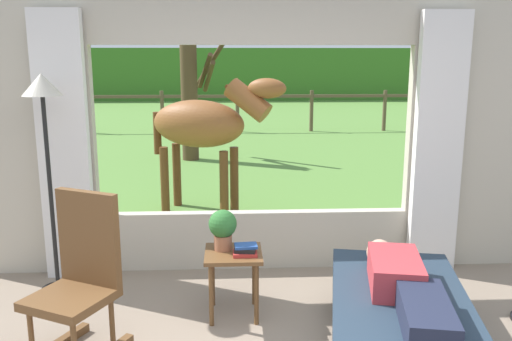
{
  "coord_description": "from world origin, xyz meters",
  "views": [
    {
      "loc": [
        -0.22,
        -2.61,
        1.99
      ],
      "look_at": [
        0.0,
        1.8,
        1.05
      ],
      "focal_mm": 37.37,
      "sensor_mm": 36.0,
      "label": 1
    }
  ],
  "objects_px": {
    "reclining_person": "(404,285)",
    "book_stack": "(245,250)",
    "potted_plant": "(223,227)",
    "pasture_tree": "(191,98)",
    "horse": "(204,125)",
    "recliner_sofa": "(399,324)",
    "side_table": "(233,263)",
    "rocking_chair": "(80,278)",
    "floor_lamp_left": "(44,118)"
  },
  "relations": [
    {
      "from": "reclining_person",
      "to": "rocking_chair",
      "type": "relative_size",
      "value": 1.28
    },
    {
      "from": "floor_lamp_left",
      "to": "pasture_tree",
      "type": "bearing_deg",
      "value": 82.54
    },
    {
      "from": "reclining_person",
      "to": "book_stack",
      "type": "xyz_separation_m",
      "value": [
        -1.03,
        0.61,
        0.04
      ]
    },
    {
      "from": "reclining_person",
      "to": "potted_plant",
      "type": "relative_size",
      "value": 4.48
    },
    {
      "from": "reclining_person",
      "to": "horse",
      "type": "bearing_deg",
      "value": 123.88
    },
    {
      "from": "book_stack",
      "to": "horse",
      "type": "bearing_deg",
      "value": 98.49
    },
    {
      "from": "potted_plant",
      "to": "pasture_tree",
      "type": "distance_m",
      "value": 6.47
    },
    {
      "from": "reclining_person",
      "to": "pasture_tree",
      "type": "bearing_deg",
      "value": 115.72
    },
    {
      "from": "book_stack",
      "to": "reclining_person",
      "type": "bearing_deg",
      "value": -30.72
    },
    {
      "from": "floor_lamp_left",
      "to": "pasture_tree",
      "type": "relative_size",
      "value": 0.79
    },
    {
      "from": "recliner_sofa",
      "to": "book_stack",
      "type": "bearing_deg",
      "value": 162.46
    },
    {
      "from": "pasture_tree",
      "to": "reclining_person",
      "type": "bearing_deg",
      "value": -75.39
    },
    {
      "from": "reclining_person",
      "to": "horse",
      "type": "distance_m",
      "value": 3.81
    },
    {
      "from": "recliner_sofa",
      "to": "rocking_chair",
      "type": "xyz_separation_m",
      "value": [
        -2.15,
        0.12,
        0.33
      ]
    },
    {
      "from": "side_table",
      "to": "potted_plant",
      "type": "height_order",
      "value": "potted_plant"
    },
    {
      "from": "floor_lamp_left",
      "to": "horse",
      "type": "height_order",
      "value": "floor_lamp_left"
    },
    {
      "from": "rocking_chair",
      "to": "potted_plant",
      "type": "height_order",
      "value": "rocking_chair"
    },
    {
      "from": "side_table",
      "to": "potted_plant",
      "type": "distance_m",
      "value": 0.29
    },
    {
      "from": "potted_plant",
      "to": "horse",
      "type": "xyz_separation_m",
      "value": [
        -0.26,
        2.74,
        0.45
      ]
    },
    {
      "from": "side_table",
      "to": "reclining_person",
      "type": "bearing_deg",
      "value": -30.92
    },
    {
      "from": "side_table",
      "to": "floor_lamp_left",
      "type": "relative_size",
      "value": 0.28
    },
    {
      "from": "recliner_sofa",
      "to": "potted_plant",
      "type": "bearing_deg",
      "value": 161.52
    },
    {
      "from": "recliner_sofa",
      "to": "reclining_person",
      "type": "distance_m",
      "value": 0.31
    },
    {
      "from": "recliner_sofa",
      "to": "pasture_tree",
      "type": "xyz_separation_m",
      "value": [
        -1.86,
        7.1,
        1.01
      ]
    },
    {
      "from": "pasture_tree",
      "to": "horse",
      "type": "bearing_deg",
      "value": -83.68
    },
    {
      "from": "recliner_sofa",
      "to": "side_table",
      "type": "distance_m",
      "value": 1.3
    },
    {
      "from": "recliner_sofa",
      "to": "book_stack",
      "type": "height_order",
      "value": "book_stack"
    },
    {
      "from": "rocking_chair",
      "to": "pasture_tree",
      "type": "relative_size",
      "value": 0.48
    },
    {
      "from": "pasture_tree",
      "to": "book_stack",
      "type": "bearing_deg",
      "value": -82.73
    },
    {
      "from": "reclining_person",
      "to": "pasture_tree",
      "type": "distance_m",
      "value": 7.42
    },
    {
      "from": "potted_plant",
      "to": "recliner_sofa",
      "type": "bearing_deg",
      "value": -29.59
    },
    {
      "from": "book_stack",
      "to": "potted_plant",
      "type": "bearing_deg",
      "value": 145.1
    },
    {
      "from": "reclining_person",
      "to": "rocking_chair",
      "type": "bearing_deg",
      "value": -173.39
    },
    {
      "from": "rocking_chair",
      "to": "side_table",
      "type": "bearing_deg",
      "value": 52.76
    },
    {
      "from": "recliner_sofa",
      "to": "book_stack",
      "type": "xyz_separation_m",
      "value": [
        -1.03,
        0.56,
        0.34
      ]
    },
    {
      "from": "rocking_chair",
      "to": "side_table",
      "type": "distance_m",
      "value": 1.15
    },
    {
      "from": "reclining_person",
      "to": "side_table",
      "type": "bearing_deg",
      "value": 160.2
    },
    {
      "from": "horse",
      "to": "pasture_tree",
      "type": "bearing_deg",
      "value": -149.83
    },
    {
      "from": "side_table",
      "to": "floor_lamp_left",
      "type": "distance_m",
      "value": 1.94
    },
    {
      "from": "potted_plant",
      "to": "floor_lamp_left",
      "type": "xyz_separation_m",
      "value": [
        -1.44,
        0.46,
        0.81
      ]
    },
    {
      "from": "rocking_chair",
      "to": "book_stack",
      "type": "height_order",
      "value": "rocking_chair"
    },
    {
      "from": "reclining_person",
      "to": "horse",
      "type": "xyz_separation_m",
      "value": [
        -1.45,
        3.47,
        0.63
      ]
    },
    {
      "from": "potted_plant",
      "to": "pasture_tree",
      "type": "bearing_deg",
      "value": 95.9
    },
    {
      "from": "rocking_chair",
      "to": "side_table",
      "type": "xyz_separation_m",
      "value": [
        1.03,
        0.5,
        -0.12
      ]
    },
    {
      "from": "side_table",
      "to": "pasture_tree",
      "type": "bearing_deg",
      "value": 96.55
    },
    {
      "from": "rocking_chair",
      "to": "floor_lamp_left",
      "type": "relative_size",
      "value": 0.6
    },
    {
      "from": "rocking_chair",
      "to": "horse",
      "type": "relative_size",
      "value": 0.63
    },
    {
      "from": "reclining_person",
      "to": "pasture_tree",
      "type": "height_order",
      "value": "pasture_tree"
    },
    {
      "from": "horse",
      "to": "reclining_person",
      "type": "bearing_deg",
      "value": 46.62
    },
    {
      "from": "reclining_person",
      "to": "floor_lamp_left",
      "type": "distance_m",
      "value": 3.06
    }
  ]
}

